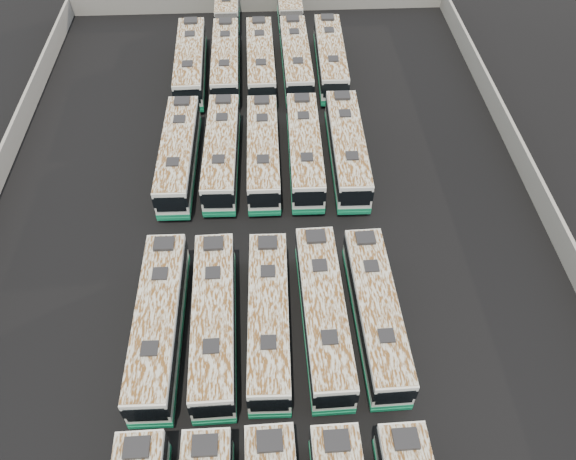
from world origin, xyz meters
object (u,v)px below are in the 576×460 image
object	(u,v)px
bus_midfront_far_right	(376,312)
bus_back_far_left	(191,62)
bus_back_far_right	(330,58)
bus_midback_left	(222,151)
bus_back_left	(226,44)
bus_back_center	(261,61)
bus_midfront_left	(214,321)
bus_midback_far_right	(347,148)
bus_back_right	(294,42)
bus_midfront_right	(323,313)
bus_midback_right	(305,150)
bus_midfront_center	(269,318)
bus_midback_far_left	(179,154)
bus_midfront_far_left	(159,323)
bus_midback_center	(263,152)

from	to	relation	value
bus_midfront_far_right	bus_back_far_left	size ratio (longest dim) A/B	0.96
bus_back_far_right	bus_back_far_left	bearing A→B (deg)	-177.61
bus_midback_left	bus_back_left	xyz separation A→B (m)	(-0.03, 17.47, -0.01)
bus_back_center	bus_midfront_far_right	bearing A→B (deg)	-77.67
bus_midfront_left	bus_midback_far_right	size ratio (longest dim) A/B	0.99
bus_midfront_left	bus_back_right	bearing A→B (deg)	77.12
bus_midfront_right	bus_back_right	xyz separation A→B (m)	(-0.02, 34.25, 0.00)
bus_midfront_right	bus_midback_right	world-z (taller)	bus_midfront_right
bus_midback_left	bus_back_far_left	world-z (taller)	bus_back_far_left
bus_midfront_center	bus_midback_far_left	size ratio (longest dim) A/B	0.98
bus_midfront_far_left	bus_midfront_left	size ratio (longest dim) A/B	1.01
bus_midfront_far_left	bus_back_left	world-z (taller)	bus_midfront_far_left
bus_midback_left	bus_back_right	xyz separation A→B (m)	(7.14, 17.53, 0.02)
bus_back_far_left	bus_back_right	distance (m)	11.27
bus_midback_center	bus_back_center	world-z (taller)	bus_back_center
bus_midfront_far_left	bus_midback_left	size ratio (longest dim) A/B	1.02
bus_midfront_far_left	bus_midfront_center	distance (m)	7.13
bus_midback_far_left	bus_midback_right	bearing A→B (deg)	1.19
bus_back_center	bus_midback_far_left	bearing A→B (deg)	-117.56
bus_midfront_left	bus_midback_left	size ratio (longest dim) A/B	1.00
bus_midback_right	bus_back_far_left	size ratio (longest dim) A/B	0.97
bus_midback_left	bus_back_far_left	distance (m)	14.47
bus_back_left	bus_back_far_right	xyz separation A→B (m)	(10.76, -3.20, 0.02)
bus_midback_center	bus_back_center	bearing A→B (deg)	90.19
bus_midback_far_right	bus_midfront_far_right	bearing A→B (deg)	-89.42
bus_back_center	bus_back_right	size ratio (longest dim) A/B	0.64
bus_midfront_center	bus_midback_right	distance (m)	17.16
bus_back_left	bus_back_center	size ratio (longest dim) A/B	1.54
bus_midfront_center	bus_back_far_right	bearing A→B (deg)	78.18
bus_midback_left	bus_midback_far_right	size ratio (longest dim) A/B	0.98
bus_back_right	bus_back_far_left	bearing A→B (deg)	-162.32
bus_midfront_center	bus_back_far_left	world-z (taller)	bus_back_far_left
bus_midback_far_left	bus_back_far_left	xyz separation A→B (m)	(0.07, 14.19, 0.03)
bus_midback_far_right	bus_back_right	size ratio (longest dim) A/B	0.65
bus_midback_center	bus_back_left	distance (m)	17.98
bus_back_left	bus_back_far_right	distance (m)	11.23
bus_midfront_left	bus_back_center	world-z (taller)	bus_back_center
bus_midback_right	bus_back_far_left	world-z (taller)	bus_back_far_left
bus_midfront_far_right	bus_midback_left	distance (m)	19.89
bus_midfront_far_left	bus_back_far_left	world-z (taller)	bus_back_far_left
bus_back_right	bus_back_far_right	size ratio (longest dim) A/B	1.55
bus_midfront_far_right	bus_back_far_right	size ratio (longest dim) A/B	0.97
bus_midback_far_left	bus_back_right	xyz separation A→B (m)	(10.78, 17.69, 0.00)
bus_midfront_right	bus_back_far_right	size ratio (longest dim) A/B	1.00
bus_back_far_right	bus_midback_center	bearing A→B (deg)	-115.13
bus_midback_right	bus_back_far_left	distance (m)	17.70
bus_midfront_left	bus_midback_center	size ratio (longest dim) A/B	1.02
bus_midback_far_right	bus_back_far_right	xyz separation A→B (m)	(0.01, 14.42, -0.02)
bus_midfront_far_right	bus_midfront_far_left	bearing A→B (deg)	179.22
bus_midback_far_left	bus_back_far_left	bearing A→B (deg)	90.59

